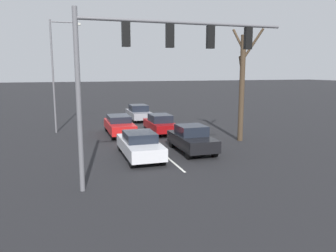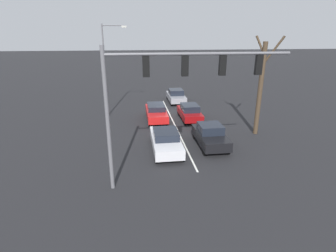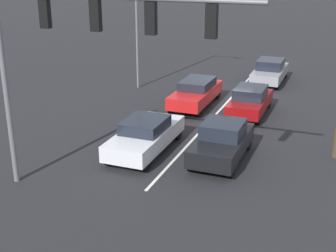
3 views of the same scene
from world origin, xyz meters
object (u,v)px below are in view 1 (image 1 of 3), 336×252
car_maroon_leftlane_second (160,124)px  car_gray_leftlane_third (139,113)px  car_black_leftlane_front (192,139)px  car_silver_midlane_front (140,145)px  street_lamp_right_shoulder (56,69)px  car_red_midlane_second (119,125)px  traffic_signal_gantry (152,56)px  bare_tree_near (242,84)px

car_maroon_leftlane_second → car_gray_leftlane_third: (0.16, -7.02, 0.01)m
car_gray_leftlane_third → car_black_leftlane_front: bearing=91.4°
car_silver_midlane_front → street_lamp_right_shoulder: (4.39, -9.27, 4.21)m
car_red_midlane_second → traffic_signal_gantry: size_ratio=0.53×
car_silver_midlane_front → car_red_midlane_second: bearing=-89.8°
car_maroon_leftlane_second → street_lamp_right_shoulder: size_ratio=0.48×
car_gray_leftlane_third → car_maroon_leftlane_second: bearing=91.3°
car_silver_midlane_front → car_maroon_leftlane_second: car_maroon_leftlane_second is taller
car_gray_leftlane_third → car_silver_midlane_front: bearing=77.8°
car_silver_midlane_front → car_red_midlane_second: 7.00m
car_silver_midlane_front → street_lamp_right_shoulder: bearing=-64.7°
car_red_midlane_second → street_lamp_right_shoulder: 6.46m
bare_tree_near → traffic_signal_gantry: bearing=39.5°
car_silver_midlane_front → car_maroon_leftlane_second: size_ratio=1.14×
car_silver_midlane_front → street_lamp_right_shoulder: street_lamp_right_shoulder is taller
car_black_leftlane_front → street_lamp_right_shoulder: (7.65, -8.91, 4.15)m
car_maroon_leftlane_second → street_lamp_right_shoulder: (7.48, -2.68, 4.20)m
car_gray_leftlane_third → traffic_signal_gantry: (3.30, 17.92, 4.65)m
car_gray_leftlane_third → street_lamp_right_shoulder: 9.48m
car_gray_leftlane_third → street_lamp_right_shoulder: size_ratio=0.53×
car_black_leftlane_front → traffic_signal_gantry: 7.51m
car_maroon_leftlane_second → bare_tree_near: 7.01m
car_silver_midlane_front → bare_tree_near: bare_tree_near is taller
car_black_leftlane_front → car_red_midlane_second: car_black_leftlane_front is taller
traffic_signal_gantry → bare_tree_near: bare_tree_near is taller
car_gray_leftlane_third → bare_tree_near: bare_tree_near is taller
car_red_midlane_second → bare_tree_near: 9.54m
car_black_leftlane_front → car_gray_leftlane_third: bearing=-88.6°
car_red_midlane_second → car_maroon_leftlane_second: 3.14m
car_silver_midlane_front → car_red_midlane_second: (0.02, -7.00, 0.02)m
street_lamp_right_shoulder → car_red_midlane_second: bearing=152.5°
street_lamp_right_shoulder → bare_tree_near: size_ratio=1.13×
bare_tree_near → street_lamp_right_shoulder: bearing=-29.9°
traffic_signal_gantry → street_lamp_right_shoulder: street_lamp_right_shoulder is taller
car_red_midlane_second → car_gray_leftlane_third: 7.24m
car_gray_leftlane_third → street_lamp_right_shoulder: bearing=30.7°
car_black_leftlane_front → car_red_midlane_second: 7.41m
car_silver_midlane_front → traffic_signal_gantry: 6.37m
car_red_midlane_second → car_maroon_leftlane_second: car_maroon_leftlane_second is taller
car_black_leftlane_front → car_maroon_leftlane_second: bearing=-88.5°
car_black_leftlane_front → traffic_signal_gantry: (3.63, 4.66, 4.63)m
car_black_leftlane_front → traffic_signal_gantry: traffic_signal_gantry is taller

